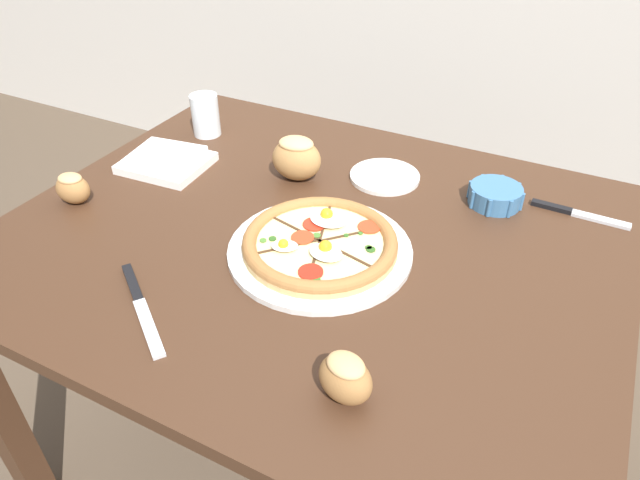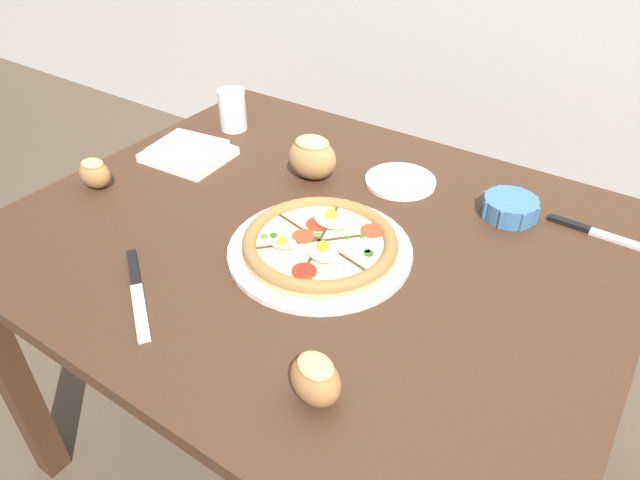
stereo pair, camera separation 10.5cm
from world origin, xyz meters
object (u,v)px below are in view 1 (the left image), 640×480
(pizza, at_px, (320,245))
(knife_spare, at_px, (578,214))
(knife_main, at_px, (141,306))
(water_glass, at_px, (206,117))
(dining_table, at_px, (312,268))
(side_saucer, at_px, (385,177))
(bread_piece_far, at_px, (297,157))
(bread_piece_mid, at_px, (73,188))
(bread_piece_near, at_px, (345,377))
(napkin_folded, at_px, (166,161))
(ramekin_bowl, at_px, (495,195))

(pizza, relative_size, knife_spare, 1.78)
(knife_main, distance_m, water_glass, 0.66)
(dining_table, relative_size, side_saucer, 7.51)
(pizza, relative_size, bread_piece_far, 2.83)
(bread_piece_far, relative_size, water_glass, 1.17)
(bread_piece_mid, xyz_separation_m, knife_main, (0.35, -0.19, -0.03))
(bread_piece_near, distance_m, side_saucer, 0.62)
(dining_table, xyz_separation_m, water_glass, (-0.44, 0.26, 0.14))
(bread_piece_far, height_order, side_saucer, bread_piece_far)
(dining_table, distance_m, water_glass, 0.53)
(napkin_folded, xyz_separation_m, side_saucer, (0.48, 0.18, -0.01))
(pizza, bearing_deg, knife_spare, 40.40)
(knife_main, bearing_deg, water_glass, 152.56)
(dining_table, relative_size, pizza, 3.43)
(dining_table, distance_m, ramekin_bowl, 0.42)
(pizza, distance_m, napkin_folded, 0.49)
(bread_piece_mid, bearing_deg, side_saucer, 35.53)
(dining_table, xyz_separation_m, knife_main, (-0.15, -0.33, 0.10))
(pizza, distance_m, ramekin_bowl, 0.41)
(napkin_folded, height_order, water_glass, water_glass)
(bread_piece_far, distance_m, knife_spare, 0.61)
(bread_piece_mid, height_order, bread_piece_far, bread_piece_far)
(side_saucer, bearing_deg, ramekin_bowl, 1.53)
(knife_spare, distance_m, water_glass, 0.91)
(bread_piece_mid, relative_size, knife_main, 0.39)
(napkin_folded, height_order, bread_piece_near, bread_piece_near)
(dining_table, bearing_deg, bread_piece_near, -55.61)
(knife_main, distance_m, side_saucer, 0.62)
(water_glass, bearing_deg, bread_piece_near, -41.58)
(bread_piece_near, bearing_deg, water_glass, 138.42)
(pizza, distance_m, bread_piece_mid, 0.55)
(knife_spare, bearing_deg, bread_piece_far, -166.18)
(bread_piece_far, bearing_deg, knife_main, -92.69)
(ramekin_bowl, bearing_deg, napkin_folded, -165.32)
(knife_main, relative_size, water_glass, 1.96)
(ramekin_bowl, xyz_separation_m, side_saucer, (-0.25, -0.01, -0.02))
(knife_spare, bearing_deg, ramekin_bowl, -166.85)
(napkin_folded, relative_size, water_glass, 1.86)
(bread_piece_near, height_order, water_glass, water_glass)
(dining_table, distance_m, bread_piece_far, 0.26)
(bread_piece_near, height_order, knife_main, bread_piece_near)
(bread_piece_near, relative_size, knife_main, 0.47)
(bread_piece_mid, bearing_deg, ramekin_bowl, 26.63)
(dining_table, height_order, knife_main, knife_main)
(bread_piece_mid, xyz_separation_m, side_saucer, (0.55, 0.39, -0.03))
(dining_table, relative_size, knife_main, 5.77)
(pizza, xyz_separation_m, knife_main, (-0.20, -0.27, -0.02))
(ramekin_bowl, height_order, napkin_folded, ramekin_bowl)
(ramekin_bowl, distance_m, side_saucer, 0.25)
(bread_piece_mid, bearing_deg, bread_piece_far, 39.25)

